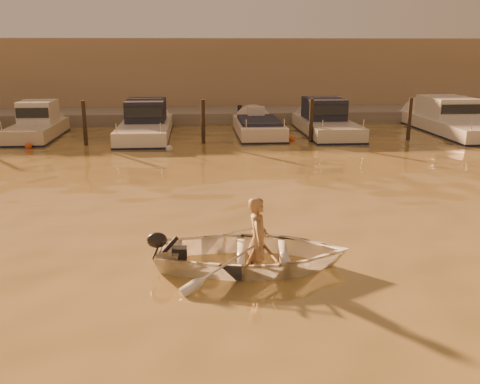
{
  "coord_description": "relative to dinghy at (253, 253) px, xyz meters",
  "views": [
    {
      "loc": [
        -0.63,
        -10.55,
        4.31
      ],
      "look_at": [
        0.5,
        2.45,
        0.75
      ],
      "focal_mm": 40.0,
      "sensor_mm": 36.0,
      "label": 1
    }
  ],
  "objects": [
    {
      "name": "fender_d",
      "position": [
        3.46,
        14.7,
        -0.18
      ],
      "size": [
        0.3,
        0.3,
        0.3
      ],
      "primitive_type": "sphere",
      "color": "#DA5419",
      "rests_on": "ground_plane"
    },
    {
      "name": "outboard_motor",
      "position": [
        -1.49,
        0.13,
        -0.0
      ],
      "size": [
        0.93,
        0.48,
        0.7
      ],
      "primitive_type": null,
      "rotation": [
        0.0,
        0.0,
        -0.09
      ],
      "color": "black",
      "rests_on": "dinghy"
    },
    {
      "name": "oar_starboard",
      "position": [
        0.05,
        -0.0,
        0.14
      ],
      "size": [
        0.6,
        2.05,
        0.13
      ],
      "primitive_type": "cylinder",
      "rotation": [
        1.54,
        0.0,
        -0.26
      ],
      "color": "brown",
      "rests_on": "dinghy"
    },
    {
      "name": "person",
      "position": [
        0.1,
        -0.01,
        0.29
      ],
      "size": [
        0.47,
        0.67,
        1.75
      ],
      "primitive_type": "imported",
      "rotation": [
        0.0,
        0.0,
        1.48
      ],
      "color": "#A37C51",
      "rests_on": "dinghy"
    },
    {
      "name": "ground_plane",
      "position": [
        -0.5,
        0.55,
        -0.28
      ],
      "size": [
        160.0,
        160.0,
        0.0
      ],
      "primitive_type": "plane",
      "color": "olive",
      "rests_on": "ground"
    },
    {
      "name": "quay",
      "position": [
        -0.5,
        22.05,
        -0.13
      ],
      "size": [
        52.0,
        4.0,
        1.0
      ],
      "primitive_type": "cube",
      "color": "gray",
      "rests_on": "ground_plane"
    },
    {
      "name": "moored_boat_5",
      "position": [
        12.24,
        16.55,
        0.34
      ],
      "size": [
        2.72,
        8.95,
        1.75
      ],
      "primitive_type": null,
      "color": "silver",
      "rests_on": "ground_plane"
    },
    {
      "name": "piling_3",
      "position": [
        4.3,
        14.35,
        0.62
      ],
      "size": [
        0.18,
        0.18,
        2.2
      ],
      "primitive_type": "cylinder",
      "color": "#2D2319",
      "rests_on": "ground_plane"
    },
    {
      "name": "fender_b",
      "position": [
        -8.36,
        13.78,
        -0.18
      ],
      "size": [
        0.3,
        0.3,
        0.3
      ],
      "primitive_type": "sphere",
      "color": "#D24718",
      "rests_on": "ground_plane"
    },
    {
      "name": "piling_4",
      "position": [
        9.0,
        14.35,
        0.62
      ],
      "size": [
        0.18,
        0.18,
        2.2
      ],
      "primitive_type": "cylinder",
      "color": "#2D2319",
      "rests_on": "ground_plane"
    },
    {
      "name": "moored_boat_4",
      "position": [
        5.58,
        16.55,
        0.34
      ],
      "size": [
        2.35,
        7.22,
        1.75
      ],
      "primitive_type": null,
      "color": "beige",
      "rests_on": "ground_plane"
    },
    {
      "name": "moored_boat_1",
      "position": [
        -8.73,
        16.55,
        0.34
      ],
      "size": [
        1.98,
        5.98,
        1.75
      ],
      "primitive_type": null,
      "color": "beige",
      "rests_on": "ground_plane"
    },
    {
      "name": "moored_boat_2",
      "position": [
        -3.5,
        16.55,
        0.34
      ],
      "size": [
        2.37,
        7.9,
        1.75
      ],
      "primitive_type": null,
      "color": "white",
      "rests_on": "ground_plane"
    },
    {
      "name": "fender_e",
      "position": [
        6.53,
        13.54,
        -0.18
      ],
      "size": [
        0.3,
        0.3,
        0.3
      ],
      "primitive_type": "sphere",
      "color": "white",
      "rests_on": "ground_plane"
    },
    {
      "name": "piling_2",
      "position": [
        -0.7,
        14.35,
        0.62
      ],
      "size": [
        0.18,
        0.18,
        2.2
      ],
      "primitive_type": "cylinder",
      "color": "#2D2319",
      "rests_on": "ground_plane"
    },
    {
      "name": "waterfront_building",
      "position": [
        -0.5,
        27.55,
        2.12
      ],
      "size": [
        46.0,
        7.0,
        4.8
      ],
      "primitive_type": "cube",
      "color": "#9E8466",
      "rests_on": "quay"
    },
    {
      "name": "fender_c",
      "position": [
        -2.19,
        12.65,
        -0.18
      ],
      "size": [
        0.3,
        0.3,
        0.3
      ],
      "primitive_type": "sphere",
      "color": "silver",
      "rests_on": "ground_plane"
    },
    {
      "name": "dinghy",
      "position": [
        0.0,
        0.0,
        0.0
      ],
      "size": [
        4.12,
        3.1,
        0.81
      ],
      "primitive_type": "imported",
      "rotation": [
        0.0,
        0.0,
        1.48
      ],
      "color": "white",
      "rests_on": "ground_plane"
    },
    {
      "name": "piling_1",
      "position": [
        -6.0,
        14.35,
        0.62
      ],
      "size": [
        0.18,
        0.18,
        2.2
      ],
      "primitive_type": "cylinder",
      "color": "#2D2319",
      "rests_on": "ground_plane"
    },
    {
      "name": "oar_port",
      "position": [
        0.25,
        -0.02,
        0.14
      ],
      "size": [
        0.32,
        2.09,
        0.13
      ],
      "primitive_type": "cylinder",
      "rotation": [
        1.54,
        0.0,
        0.12
      ],
      "color": "brown",
      "rests_on": "dinghy"
    },
    {
      "name": "moored_boat_3",
      "position": [
        2.1,
        16.55,
        -0.06
      ],
      "size": [
        2.17,
        6.23,
        0.95
      ],
      "primitive_type": null,
      "color": "beige",
      "rests_on": "ground_plane"
    }
  ]
}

